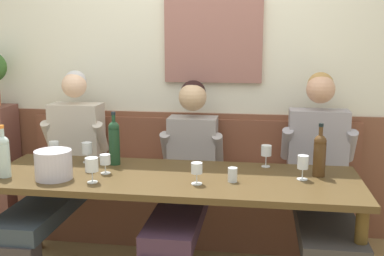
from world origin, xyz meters
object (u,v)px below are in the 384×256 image
person_right_seat (322,180)px  ice_bucket (53,165)px  dining_table (172,187)px  wine_bottle_amber_mid (320,154)px  wine_bottle_clear_water (4,155)px  water_tumbler_left (233,175)px  person_left_seat (186,175)px  wine_glass_right_end (303,163)px  wine_glass_center_front (105,161)px  wine_glass_left_end (87,149)px  person_center_right_seat (61,168)px  water_tumbler_right (89,165)px  wine_glass_near_bucket (266,152)px  wine_bottle_green_tall (114,141)px  wine_glass_mid_left (92,165)px  wine_glass_mid_right (197,169)px  wine_glass_by_bottle (54,147)px  wall_bench (189,204)px

person_right_seat → ice_bucket: (-1.68, -0.51, 0.18)m
dining_table → wine_bottle_amber_mid: size_ratio=6.96×
wine_bottle_clear_water → water_tumbler_left: (1.42, 0.11, -0.10)m
dining_table → water_tumbler_left: bearing=-9.9°
person_left_seat → ice_bucket: person_left_seat is taller
wine_glass_right_end → wine_glass_center_front: size_ratio=1.21×
ice_bucket → wine_glass_left_end: size_ratio=1.60×
person_right_seat → wine_bottle_amber_mid: person_right_seat is taller
dining_table → wine_glass_left_end: bearing=160.6°
wine_bottle_amber_mid → ice_bucket: bearing=-169.5°
person_center_right_seat → water_tumbler_right: (0.35, -0.34, 0.13)m
wine_glass_right_end → person_left_seat: bearing=158.5°
dining_table → wine_glass_near_bucket: 0.69m
dining_table → water_tumbler_right: water_tumbler_right is taller
wine_bottle_amber_mid → wine_bottle_green_tall: (-1.36, 0.07, 0.02)m
water_tumbler_left → wine_bottle_green_tall: bearing=161.7°
wine_glass_center_front → wine_glass_near_bucket: (1.02, 0.31, 0.02)m
ice_bucket → wine_glass_mid_left: (0.26, -0.04, 0.02)m
wine_bottle_clear_water → wine_glass_center_front: (0.60, 0.16, -0.06)m
wine_glass_center_front → wine_glass_near_bucket: wine_glass_near_bucket is taller
wine_glass_near_bucket → wine_glass_mid_right: size_ratio=1.13×
wine_bottle_green_tall → water_tumbler_left: wine_bottle_green_tall is taller
wine_glass_mid_left → person_center_right_seat: bearing=128.9°
wine_glass_left_end → wine_glass_center_front: 0.32m
wine_bottle_amber_mid → wine_glass_mid_left: wine_bottle_amber_mid is taller
dining_table → person_left_seat: 0.35m
person_left_seat → water_tumbler_right: bearing=-150.4°
dining_table → wine_glass_mid_left: wine_glass_mid_left is taller
wine_glass_mid_right → water_tumbler_left: bearing=20.3°
wine_bottle_green_tall → wine_glass_near_bucket: wine_bottle_green_tall is taller
ice_bucket → water_tumbler_left: 1.10m
person_left_seat → wine_glass_right_end: (0.78, -0.31, 0.20)m
wine_bottle_green_tall → wine_bottle_amber_mid: bearing=-3.2°
wine_bottle_green_tall → wine_glass_right_end: wine_bottle_green_tall is taller
person_center_right_seat → ice_bucket: 0.58m
ice_bucket → wine_bottle_green_tall: size_ratio=0.62×
person_left_seat → wine_bottle_amber_mid: person_left_seat is taller
person_left_seat → wine_glass_mid_right: bearing=-73.5°
person_center_right_seat → wine_glass_by_bottle: (0.01, -0.13, 0.19)m
wine_glass_left_end → wine_glass_near_bucket: wine_glass_near_bucket is taller
wine_glass_near_bucket → wine_bottle_green_tall: bearing=-174.9°
wine_glass_mid_left → wine_glass_center_front: size_ratio=1.22×
wall_bench → wine_glass_mid_right: size_ratio=20.21×
wine_glass_left_end → wine_bottle_green_tall: bearing=-6.0°
wine_glass_center_front → wine_glass_mid_right: wine_glass_mid_right is taller
wall_bench → water_tumbler_left: wall_bench is taller
wine_glass_center_front → wine_glass_near_bucket: bearing=17.0°
wine_glass_by_bottle → water_tumbler_right: bearing=-32.2°
wine_bottle_amber_mid → wine_glass_right_end: 0.15m
wine_glass_mid_left → dining_table: bearing=24.9°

